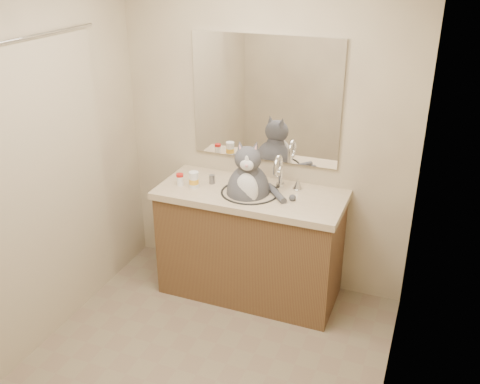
% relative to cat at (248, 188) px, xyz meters
% --- Properties ---
extents(room, '(2.22, 2.52, 2.42)m').
position_rel_cat_xyz_m(room, '(0.01, -0.93, 0.31)').
color(room, '#7E7157').
rests_on(room, ground).
extents(vanity, '(1.34, 0.59, 1.12)m').
position_rel_cat_xyz_m(vanity, '(0.01, 0.03, -0.44)').
color(vanity, brown).
rests_on(vanity, ground).
extents(mirror, '(1.10, 0.02, 0.90)m').
position_rel_cat_xyz_m(mirror, '(0.01, 0.30, 0.56)').
color(mirror, white).
rests_on(mirror, room).
extents(shower_curtain, '(0.02, 1.30, 1.93)m').
position_rel_cat_xyz_m(shower_curtain, '(-1.04, -0.83, 0.15)').
color(shower_curtain, '#B8A78B').
rests_on(shower_curtain, ground).
extents(cat, '(0.50, 0.40, 0.61)m').
position_rel_cat_xyz_m(cat, '(0.00, 0.00, 0.00)').
color(cat, '#48484D').
rests_on(cat, vanity).
extents(pill_bottle_redcap, '(0.05, 0.05, 0.09)m').
position_rel_cat_xyz_m(pill_bottle_redcap, '(-0.51, -0.05, 0.01)').
color(pill_bottle_redcap, white).
rests_on(pill_bottle_redcap, vanity).
extents(pill_bottle_orange, '(0.09, 0.09, 0.12)m').
position_rel_cat_xyz_m(pill_bottle_orange, '(-0.40, -0.05, 0.02)').
color(pill_bottle_orange, white).
rests_on(pill_bottle_orange, vanity).
extents(grey_canister, '(0.05, 0.05, 0.07)m').
position_rel_cat_xyz_m(grey_canister, '(-0.31, 0.06, -0.00)').
color(grey_canister, slate).
rests_on(grey_canister, vanity).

